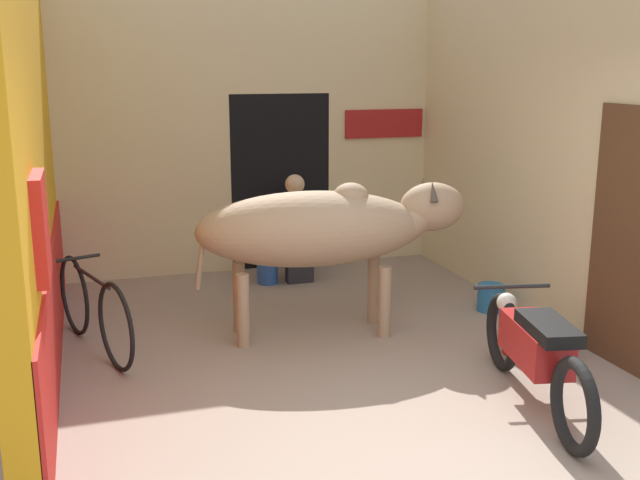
# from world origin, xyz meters

# --- Properties ---
(ground_plane) EXTENTS (30.00, 30.00, 0.00)m
(ground_plane) POSITION_xyz_m (0.00, 0.00, 0.00)
(ground_plane) COLOR gray
(wall_left_shopfront) EXTENTS (0.25, 4.62, 3.28)m
(wall_left_shopfront) POSITION_xyz_m (-2.21, 2.30, 1.59)
(wall_left_shopfront) COLOR orange
(wall_left_shopfront) RESTS_ON ground_plane
(wall_back_with_doorway) EXTENTS (4.26, 0.93, 3.28)m
(wall_back_with_doorway) POSITION_xyz_m (0.14, 4.89, 1.39)
(wall_back_with_doorway) COLOR beige
(wall_back_with_doorway) RESTS_ON ground_plane
(wall_right_with_door) EXTENTS (0.22, 4.62, 3.28)m
(wall_right_with_door) POSITION_xyz_m (2.21, 2.26, 1.62)
(wall_right_with_door) COLOR beige
(wall_right_with_door) RESTS_ON ground_plane
(cow) EXTENTS (2.41, 0.92, 1.37)m
(cow) POSITION_xyz_m (0.12, 2.32, 0.95)
(cow) COLOR tan
(cow) RESTS_ON ground_plane
(motorcycle_near) EXTENTS (0.63, 1.88, 0.73)m
(motorcycle_near) POSITION_xyz_m (1.05, 0.50, 0.41)
(motorcycle_near) COLOR black
(motorcycle_near) RESTS_ON ground_plane
(bicycle) EXTENTS (0.62, 1.63, 0.72)m
(bicycle) POSITION_xyz_m (-1.83, 2.50, 0.36)
(bicycle) COLOR black
(bicycle) RESTS_ON ground_plane
(shopkeeper_seated) EXTENTS (0.41, 0.34, 1.17)m
(shopkeeper_seated) POSITION_xyz_m (0.35, 4.03, 0.61)
(shopkeeper_seated) COLOR #282833
(shopkeeper_seated) RESTS_ON ground_plane
(plastic_stool) EXTENTS (0.33, 0.33, 0.43)m
(plastic_stool) POSITION_xyz_m (0.00, 3.98, 0.23)
(plastic_stool) COLOR #2856B2
(plastic_stool) RESTS_ON ground_plane
(crate) EXTENTS (0.44, 0.32, 0.28)m
(crate) POSITION_xyz_m (1.59, 1.25, 0.14)
(crate) COLOR red
(crate) RESTS_ON ground_plane
(bucket) EXTENTS (0.26, 0.26, 0.26)m
(bucket) POSITION_xyz_m (1.84, 2.42, 0.13)
(bucket) COLOR #23669E
(bucket) RESTS_ON ground_plane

